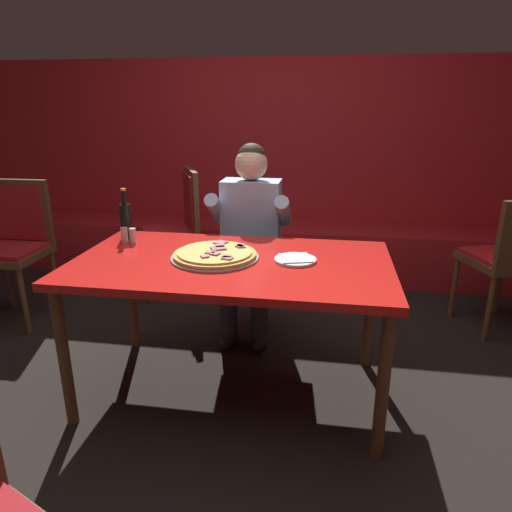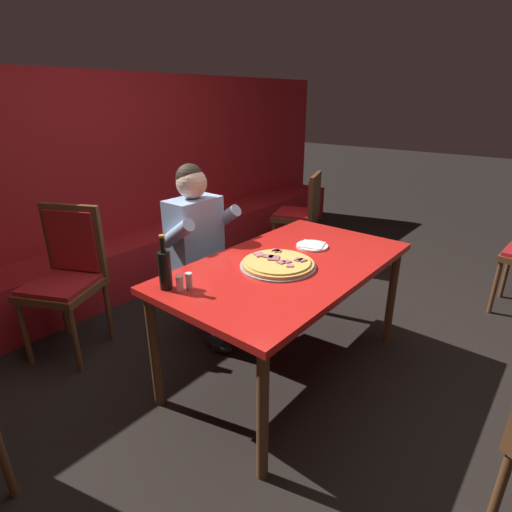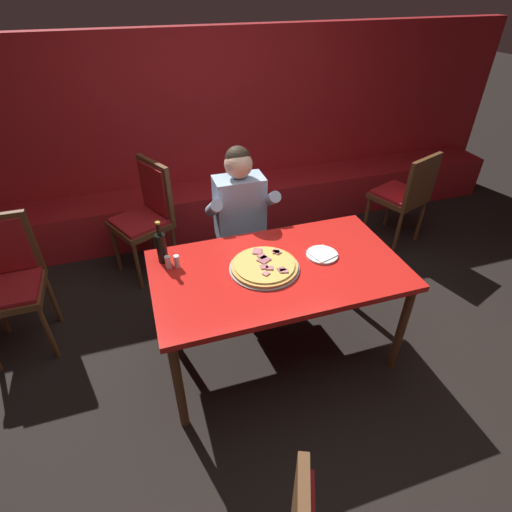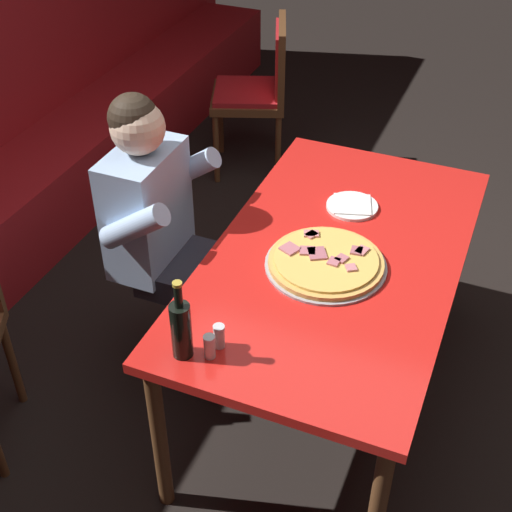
{
  "view_description": "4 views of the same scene",
  "coord_description": "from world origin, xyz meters",
  "px_view_note": "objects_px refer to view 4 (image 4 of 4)",
  "views": [
    {
      "loc": [
        0.46,
        -2.12,
        1.51
      ],
      "look_at": [
        0.1,
        0.14,
        0.74
      ],
      "focal_mm": 32.0,
      "sensor_mm": 36.0,
      "label": 1
    },
    {
      "loc": [
        -1.82,
        -1.24,
        1.69
      ],
      "look_at": [
        0.04,
        0.28,
        0.72
      ],
      "focal_mm": 28.0,
      "sensor_mm": 36.0,
      "label": 2
    },
    {
      "loc": [
        -0.75,
        -1.87,
        2.29
      ],
      "look_at": [
        -0.11,
        0.11,
        0.8
      ],
      "focal_mm": 28.0,
      "sensor_mm": 36.0,
      "label": 3
    },
    {
      "loc": [
        -2.06,
        -0.52,
        2.38
      ],
      "look_at": [
        -0.21,
        0.24,
        0.83
      ],
      "focal_mm": 50.0,
      "sensor_mm": 36.0,
      "label": 4
    }
  ],
  "objects_px": {
    "main_dining_table": "(336,269)",
    "shaker_oregano": "(210,348)",
    "plate_white_paper": "(352,206)",
    "beer_bottle": "(181,328)",
    "diner_seated_blue_shirt": "(167,229)",
    "pizza": "(326,262)",
    "shaker_red_pepper_flakes": "(219,337)",
    "dining_chair_near_left": "(260,85)"
  },
  "relations": [
    {
      "from": "beer_bottle",
      "to": "shaker_oregano",
      "type": "bearing_deg",
      "value": -75.69
    },
    {
      "from": "shaker_oregano",
      "to": "dining_chair_near_left",
      "type": "distance_m",
      "value": 2.48
    },
    {
      "from": "plate_white_paper",
      "to": "diner_seated_blue_shirt",
      "type": "relative_size",
      "value": 0.16
    },
    {
      "from": "plate_white_paper",
      "to": "shaker_oregano",
      "type": "distance_m",
      "value": 1.0
    },
    {
      "from": "main_dining_table",
      "to": "pizza",
      "type": "bearing_deg",
      "value": 169.33
    },
    {
      "from": "pizza",
      "to": "diner_seated_blue_shirt",
      "type": "relative_size",
      "value": 0.35
    },
    {
      "from": "diner_seated_blue_shirt",
      "to": "dining_chair_near_left",
      "type": "height_order",
      "value": "diner_seated_blue_shirt"
    },
    {
      "from": "shaker_red_pepper_flakes",
      "to": "diner_seated_blue_shirt",
      "type": "bearing_deg",
      "value": 41.14
    },
    {
      "from": "plate_white_paper",
      "to": "shaker_red_pepper_flakes",
      "type": "height_order",
      "value": "shaker_red_pepper_flakes"
    },
    {
      "from": "diner_seated_blue_shirt",
      "to": "dining_chair_near_left",
      "type": "relative_size",
      "value": 1.34
    },
    {
      "from": "main_dining_table",
      "to": "dining_chair_near_left",
      "type": "distance_m",
      "value": 1.96
    },
    {
      "from": "main_dining_table",
      "to": "dining_chair_near_left",
      "type": "bearing_deg",
      "value": 30.53
    },
    {
      "from": "plate_white_paper",
      "to": "beer_bottle",
      "type": "distance_m",
      "value": 1.04
    },
    {
      "from": "pizza",
      "to": "main_dining_table",
      "type": "bearing_deg",
      "value": -10.67
    },
    {
      "from": "beer_bottle",
      "to": "main_dining_table",
      "type": "bearing_deg",
      "value": -23.3
    },
    {
      "from": "plate_white_paper",
      "to": "shaker_red_pepper_flakes",
      "type": "bearing_deg",
      "value": 169.81
    },
    {
      "from": "pizza",
      "to": "dining_chair_near_left",
      "type": "bearing_deg",
      "value": 28.87
    },
    {
      "from": "shaker_oregano",
      "to": "diner_seated_blue_shirt",
      "type": "bearing_deg",
      "value": 38.18
    },
    {
      "from": "main_dining_table",
      "to": "diner_seated_blue_shirt",
      "type": "height_order",
      "value": "diner_seated_blue_shirt"
    },
    {
      "from": "plate_white_paper",
      "to": "shaker_red_pepper_flakes",
      "type": "distance_m",
      "value": 0.94
    },
    {
      "from": "plate_white_paper",
      "to": "shaker_red_pepper_flakes",
      "type": "xyz_separation_m",
      "value": [
        -0.93,
        0.17,
        0.03
      ]
    },
    {
      "from": "main_dining_table",
      "to": "shaker_red_pepper_flakes",
      "type": "distance_m",
      "value": 0.65
    },
    {
      "from": "beer_bottle",
      "to": "shaker_red_pepper_flakes",
      "type": "height_order",
      "value": "beer_bottle"
    },
    {
      "from": "main_dining_table",
      "to": "plate_white_paper",
      "type": "height_order",
      "value": "plate_white_paper"
    },
    {
      "from": "diner_seated_blue_shirt",
      "to": "pizza",
      "type": "bearing_deg",
      "value": -94.64
    },
    {
      "from": "beer_bottle",
      "to": "shaker_oregano",
      "type": "distance_m",
      "value": 0.11
    },
    {
      "from": "diner_seated_blue_shirt",
      "to": "main_dining_table",
      "type": "bearing_deg",
      "value": -87.44
    },
    {
      "from": "beer_bottle",
      "to": "dining_chair_near_left",
      "type": "height_order",
      "value": "beer_bottle"
    },
    {
      "from": "beer_bottle",
      "to": "shaker_oregano",
      "type": "xyz_separation_m",
      "value": [
        0.02,
        -0.08,
        -0.07
      ]
    },
    {
      "from": "shaker_oregano",
      "to": "main_dining_table",
      "type": "bearing_deg",
      "value": -17.67
    },
    {
      "from": "main_dining_table",
      "to": "beer_bottle",
      "type": "height_order",
      "value": "beer_bottle"
    },
    {
      "from": "diner_seated_blue_shirt",
      "to": "dining_chair_near_left",
      "type": "xyz_separation_m",
      "value": [
        1.72,
        0.29,
        -0.14
      ]
    },
    {
      "from": "pizza",
      "to": "shaker_red_pepper_flakes",
      "type": "height_order",
      "value": "shaker_red_pepper_flakes"
    },
    {
      "from": "pizza",
      "to": "dining_chair_near_left",
      "type": "height_order",
      "value": "dining_chair_near_left"
    },
    {
      "from": "plate_white_paper",
      "to": "shaker_red_pepper_flakes",
      "type": "relative_size",
      "value": 2.44
    },
    {
      "from": "main_dining_table",
      "to": "beer_bottle",
      "type": "relative_size",
      "value": 5.45
    },
    {
      "from": "pizza",
      "to": "shaker_red_pepper_flakes",
      "type": "bearing_deg",
      "value": 160.35
    },
    {
      "from": "main_dining_table",
      "to": "shaker_oregano",
      "type": "bearing_deg",
      "value": 162.33
    },
    {
      "from": "dining_chair_near_left",
      "to": "diner_seated_blue_shirt",
      "type": "bearing_deg",
      "value": -170.49
    },
    {
      "from": "pizza",
      "to": "plate_white_paper",
      "type": "bearing_deg",
      "value": 2.7
    },
    {
      "from": "shaker_oregano",
      "to": "plate_white_paper",
      "type": "bearing_deg",
      "value": -10.13
    },
    {
      "from": "pizza",
      "to": "diner_seated_blue_shirt",
      "type": "height_order",
      "value": "diner_seated_blue_shirt"
    }
  ]
}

